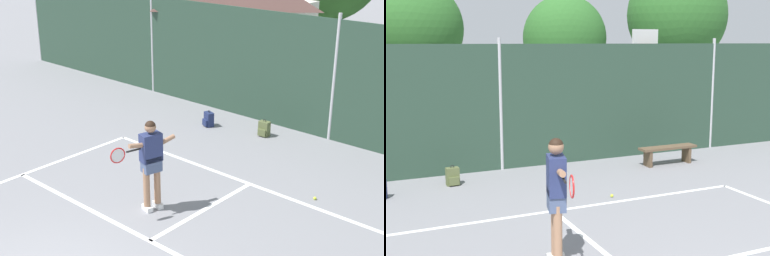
# 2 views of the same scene
# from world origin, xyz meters

# --- Properties ---
(chainlink_fence) EXTENTS (26.09, 0.09, 3.27)m
(chainlink_fence) POSITION_xyz_m (0.00, 9.00, 1.56)
(chainlink_fence) COLOR #284233
(chainlink_fence) RESTS_ON ground
(clubhouse_building) EXTENTS (5.93, 4.88, 4.49)m
(clubhouse_building) POSITION_xyz_m (-6.37, 12.27, 2.33)
(clubhouse_building) COLOR silver
(clubhouse_building) RESTS_ON ground
(tennis_player) EXTENTS (0.35, 1.43, 1.85)m
(tennis_player) POSITION_xyz_m (-0.80, 3.32, 1.11)
(tennis_player) COLOR silver
(tennis_player) RESTS_ON ground
(tennis_ball) EXTENTS (0.07, 0.07, 0.07)m
(tennis_ball) POSITION_xyz_m (1.42, 5.81, 0.03)
(tennis_ball) COLOR #CCE033
(tennis_ball) RESTS_ON ground
(backpack_navy) EXTENTS (0.33, 0.32, 0.46)m
(backpack_navy) POSITION_xyz_m (-2.97, 7.65, 0.19)
(backpack_navy) COLOR navy
(backpack_navy) RESTS_ON ground
(backpack_olive) EXTENTS (0.29, 0.25, 0.46)m
(backpack_olive) POSITION_xyz_m (-1.40, 8.06, 0.19)
(backpack_olive) COLOR #566038
(backpack_olive) RESTS_ON ground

